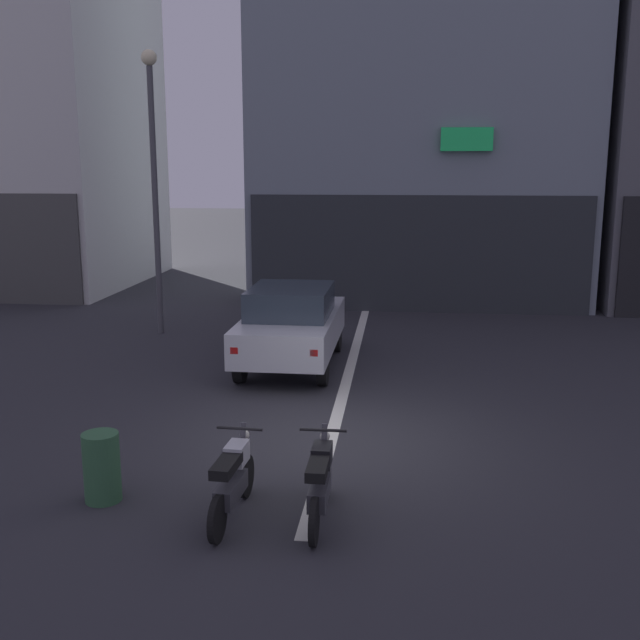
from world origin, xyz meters
name	(u,v)px	position (x,y,z in m)	size (l,w,h in m)	color
ground_plane	(330,441)	(0.00, 0.00, 0.00)	(120.00, 120.00, 0.00)	#2B2B30
lane_centre_line	(356,345)	(0.00, 6.00, 0.00)	(0.20, 18.00, 0.01)	silver
building_corner_left	(2,19)	(-12.15, 14.08, 8.65)	(8.19, 8.11, 17.33)	silver
car_silver_crossing_near	(292,323)	(-1.18, 4.08, 0.89)	(1.79, 4.11, 1.64)	black
street_lamp	(154,164)	(-4.79, 6.76, 4.00)	(0.36, 0.36, 6.55)	#47474C
motorcycle_silver_row_leftmost	(233,480)	(-0.88, -2.52, 0.46)	(0.55, 1.67, 0.98)	black
motorcycle_black_row_left_mid	(320,482)	(0.12, -2.46, 0.46)	(0.55, 1.67, 0.98)	black
trash_bin	(102,467)	(-2.54, -2.27, 0.42)	(0.44, 0.44, 0.85)	#2D5938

